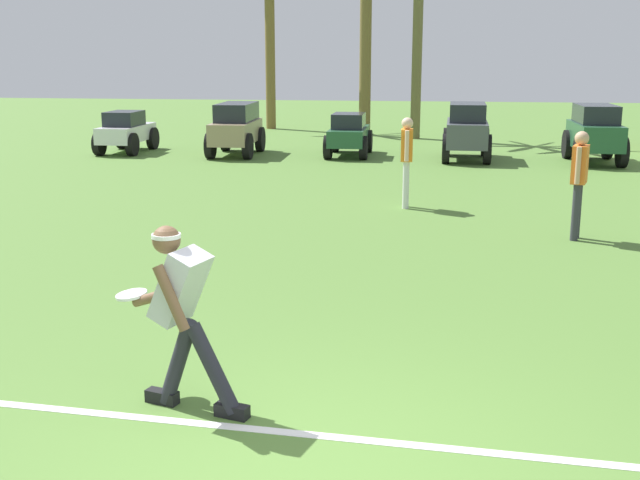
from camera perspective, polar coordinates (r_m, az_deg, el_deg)
field_line_paint at (r=5.84m, az=-0.17°, el=-13.72°), size 25.10×1.99×0.01m
frisbee_thrower at (r=6.05m, az=-9.77°, el=-4.82°), size 1.04×0.65×1.41m
frisbee_in_flight at (r=6.55m, az=-13.26°, el=-3.80°), size 0.34×0.34×0.06m
teammate_near_sideline at (r=13.91m, az=6.18°, el=6.12°), size 0.21×0.49×1.56m
teammate_midfield at (r=12.02m, az=17.95°, el=4.43°), size 0.29×0.49×1.56m
parked_car_slot_a at (r=22.30m, az=-13.63°, el=7.53°), size 1.10×2.21×1.10m
parked_car_slot_b at (r=21.25m, az=-5.98°, el=7.99°), size 1.19×2.42×1.34m
parked_car_slot_c at (r=20.96m, az=2.07°, el=7.55°), size 1.09×2.20×1.10m
parked_car_slot_d at (r=20.49m, az=10.40°, el=7.71°), size 1.22×2.38×1.40m
parked_car_slot_e at (r=20.69m, az=18.96°, el=7.26°), size 1.18×2.36×1.40m
palm_tree_far_left at (r=28.40m, az=-3.62°, el=14.82°), size 3.53×3.17×5.55m
palm_tree_right_of_centre at (r=25.27m, az=6.99°, el=16.18°), size 3.12×3.29×6.74m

